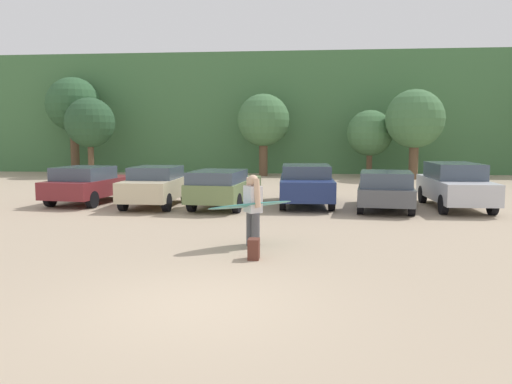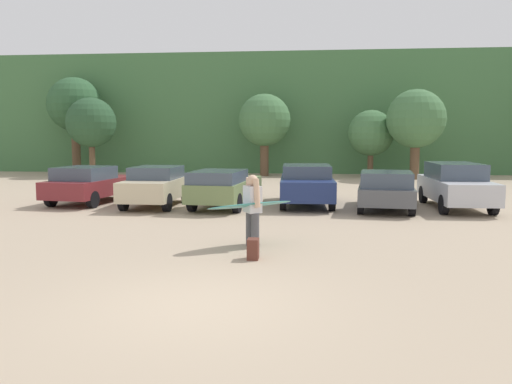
{
  "view_description": "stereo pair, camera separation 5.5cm",
  "coord_description": "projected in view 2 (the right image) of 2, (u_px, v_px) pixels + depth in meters",
  "views": [
    {
      "loc": [
        1.78,
        -7.98,
        2.7
      ],
      "look_at": [
        0.23,
        7.33,
        1.01
      ],
      "focal_mm": 37.06,
      "sensor_mm": 36.0,
      "label": 1
    },
    {
      "loc": [
        1.83,
        -7.97,
        2.7
      ],
      "look_at": [
        0.23,
        7.33,
        1.01
      ],
      "focal_mm": 37.06,
      "sensor_mm": 36.0,
      "label": 2
    }
  ],
  "objects": [
    {
      "name": "tree_center",
      "position": [
        75.0,
        105.0,
        36.1
      ],
      "size": [
        3.67,
        3.67,
        6.56
      ],
      "color": "brown",
      "rests_on": "ground_plane"
    },
    {
      "name": "tree_center_left",
      "position": [
        91.0,
        123.0,
        33.79
      ],
      "size": [
        3.17,
        3.17,
        5.03
      ],
      "color": "brown",
      "rests_on": "ground_plane"
    },
    {
      "name": "tree_right",
      "position": [
        416.0,
        119.0,
        31.36
      ],
      "size": [
        3.49,
        3.49,
        5.36
      ],
      "color": "brown",
      "rests_on": "ground_plane"
    },
    {
      "name": "tree_far_left",
      "position": [
        264.0,
        121.0,
        33.99
      ],
      "size": [
        3.37,
        3.37,
        5.29
      ],
      "color": "brown",
      "rests_on": "ground_plane"
    },
    {
      "name": "tree_ridge_back",
      "position": [
        371.0,
        133.0,
        33.29
      ],
      "size": [
        2.89,
        2.89,
        4.22
      ],
      "color": "brown",
      "rests_on": "ground_plane"
    },
    {
      "name": "parked_car_dark_gray",
      "position": [
        386.0,
        189.0,
        18.77
      ],
      "size": [
        2.34,
        4.42,
        1.41
      ],
      "rotation": [
        0.0,
        0.0,
        1.45
      ],
      "color": "#4C4F54",
      "rests_on": "ground_plane"
    },
    {
      "name": "backpack_dropped",
      "position": [
        253.0,
        249.0,
        11.43
      ],
      "size": [
        0.24,
        0.34,
        0.45
      ],
      "color": "#592D23",
      "rests_on": "ground_plane"
    },
    {
      "name": "parked_car_champagne",
      "position": [
        156.0,
        185.0,
        19.8
      ],
      "size": [
        1.84,
        4.01,
        1.49
      ],
      "rotation": [
        0.0,
        0.0,
        1.56
      ],
      "color": "beige",
      "rests_on": "ground_plane"
    },
    {
      "name": "hillside_ridge",
      "position": [
        289.0,
        116.0,
        41.84
      ],
      "size": [
        108.0,
        12.0,
        8.29
      ],
      "primitive_type": "cube",
      "color": "#427042",
      "rests_on": "ground_plane"
    },
    {
      "name": "person_adult",
      "position": [
        252.0,
        206.0,
        12.65
      ],
      "size": [
        0.5,
        0.67,
        1.74
      ],
      "rotation": [
        0.0,
        0.0,
        3.7
      ],
      "color": "#4C4C51",
      "rests_on": "ground_plane"
    },
    {
      "name": "parked_car_silver",
      "position": [
        455.0,
        185.0,
        19.22
      ],
      "size": [
        1.88,
        4.72,
        1.65
      ],
      "rotation": [
        0.0,
        0.0,
        1.59
      ],
      "color": "silver",
      "rests_on": "ground_plane"
    },
    {
      "name": "parked_car_olive_green",
      "position": [
        224.0,
        187.0,
        19.52
      ],
      "size": [
        2.27,
        4.84,
        1.42
      ],
      "rotation": [
        0.0,
        0.0,
        1.47
      ],
      "color": "#6B7F4C",
      "rests_on": "ground_plane"
    },
    {
      "name": "surfboard_teal",
      "position": [
        251.0,
        205.0,
        12.68
      ],
      "size": [
        2.24,
        2.0,
        0.23
      ],
      "rotation": [
        0.0,
        0.0,
        3.83
      ],
      "color": "teal"
    },
    {
      "name": "parked_car_maroon",
      "position": [
        90.0,
        184.0,
        20.74
      ],
      "size": [
        2.49,
        4.47,
        1.45
      ],
      "rotation": [
        0.0,
        0.0,
        1.44
      ],
      "color": "maroon",
      "rests_on": "ground_plane"
    },
    {
      "name": "parked_car_navy",
      "position": [
        307.0,
        184.0,
        20.12
      ],
      "size": [
        2.08,
        4.63,
        1.54
      ],
      "rotation": [
        0.0,
        0.0,
        1.61
      ],
      "color": "navy",
      "rests_on": "ground_plane"
    },
    {
      "name": "ground_plane",
      "position": [
        194.0,
        305.0,
        8.37
      ],
      "size": [
        120.0,
        120.0,
        0.0
      ],
      "primitive_type": "plane",
      "color": "tan"
    }
  ]
}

